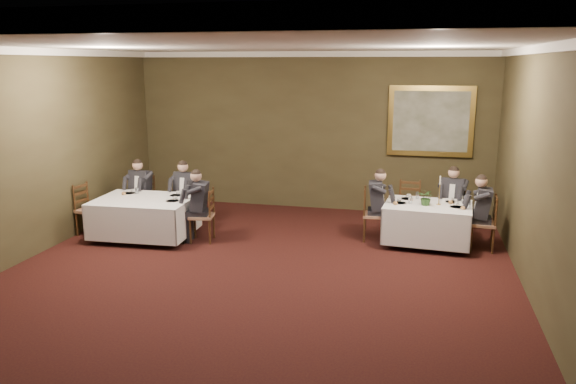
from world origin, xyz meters
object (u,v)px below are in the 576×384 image
at_px(chair_sec_backleft, 143,210).
at_px(centerpiece, 427,197).
at_px(painting, 431,121).
at_px(chair_main_backright, 451,220).
at_px(diner_main_backright, 452,209).
at_px(chair_main_endright, 483,234).
at_px(diner_main_endleft, 375,213).
at_px(diner_sec_endright, 202,215).
at_px(table_main, 427,221).
at_px(diner_sec_backleft, 142,199).
at_px(chair_main_endleft, 374,225).
at_px(diner_main_endright, 483,222).
at_px(candlestick, 439,194).
at_px(diner_sec_backright, 186,201).
at_px(table_second, 145,215).
at_px(chair_main_backleft, 408,217).
at_px(chair_sec_endright, 203,226).
at_px(chair_sec_endleft, 90,220).
at_px(chair_sec_backright, 187,212).

relative_size(chair_sec_backleft, centerpiece, 3.23).
height_order(centerpiece, painting, painting).
relative_size(chair_main_backright, centerpiece, 3.23).
height_order(diner_main_backright, chair_main_endright, diner_main_backright).
bearing_deg(diner_main_endleft, diner_sec_endright, -79.63).
height_order(table_main, chair_sec_backleft, chair_sec_backleft).
height_order(diner_main_endleft, diner_sec_backleft, same).
xyz_separation_m(chair_main_endleft, diner_main_endright, (1.92, -0.14, 0.23)).
distance_m(diner_sec_backleft, diner_sec_endright, 1.85).
xyz_separation_m(diner_main_endright, centerpiece, (-0.99, -0.01, 0.41)).
distance_m(chair_main_endleft, diner_sec_backleft, 4.76).
bearing_deg(candlestick, chair_main_endleft, 177.17).
bearing_deg(chair_sec_backleft, table_main, -174.17).
height_order(diner_main_backright, painting, painting).
relative_size(chair_main_endleft, chair_sec_backleft, 1.00).
height_order(chair_main_endright, diner_sec_endright, diner_sec_endright).
relative_size(chair_main_endright, diner_sec_backright, 0.74).
height_order(diner_main_endleft, centerpiece, diner_main_endleft).
bearing_deg(chair_sec_backleft, centerpiece, -175.06).
distance_m(table_second, chair_main_backleft, 5.11).
height_order(table_main, chair_main_endleft, chair_main_endleft).
bearing_deg(diner_main_backright, chair_main_backleft, 7.99).
distance_m(chair_main_backleft, chair_sec_endright, 4.02).
relative_size(chair_main_endleft, diner_sec_backright, 0.74).
bearing_deg(diner_sec_backright, table_main, -174.53).
bearing_deg(centerpiece, diner_main_endright, 0.83).
bearing_deg(centerpiece, diner_sec_endright, -170.89).
relative_size(chair_sec_endleft, painting, 0.56).
bearing_deg(candlestick, painting, 94.96).
xyz_separation_m(diner_sec_backright, chair_sec_endright, (0.70, -0.88, -0.23)).
bearing_deg(diner_main_endleft, diner_main_endright, 81.51).
relative_size(diner_sec_endright, centerpiece, 4.34).
bearing_deg(chair_main_backleft, centerpiece, 111.46).
bearing_deg(chair_sec_endright, diner_main_endleft, -85.06).
distance_m(diner_main_backright, candlestick, 0.90).
xyz_separation_m(chair_main_backleft, diner_sec_endright, (-3.72, -1.55, 0.23)).
relative_size(chair_main_backright, chair_sec_backright, 1.00).
xyz_separation_m(chair_main_backleft, chair_sec_backright, (-4.40, -0.65, 0.00)).
xyz_separation_m(chair_sec_endright, diner_sec_endright, (-0.01, -0.00, 0.23)).
bearing_deg(diner_main_endleft, chair_main_backleft, 136.71).
relative_size(table_second, chair_sec_backleft, 1.86).
distance_m(table_second, diner_main_endright, 6.20).
relative_size(chair_main_backright, diner_main_backright, 0.74).
bearing_deg(chair_sec_backleft, diner_main_endright, -174.62).
distance_m(chair_main_backright, diner_main_endleft, 1.60).
relative_size(candlestick, painting, 0.31).
relative_size(chair_main_endright, chair_sec_backleft, 1.00).
distance_m(table_main, table_second, 5.26).
xyz_separation_m(chair_main_endleft, chair_sec_backright, (-3.79, 0.09, 0.00)).
distance_m(diner_main_backright, diner_sec_backleft, 6.22).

